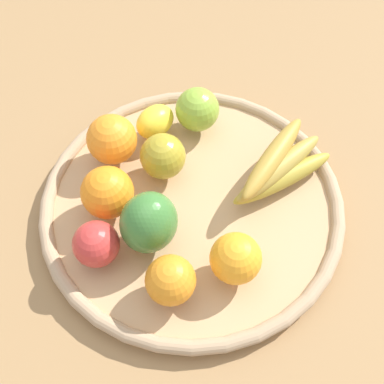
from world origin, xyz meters
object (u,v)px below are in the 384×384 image
Objects in this scene: orange_0 at (107,192)px; orange_1 at (170,280)px; orange_2 at (236,258)px; apple_0 at (163,156)px; bell_pepper at (149,222)px; banana_bunch at (278,168)px; apple_2 at (197,109)px; orange_3 at (112,139)px; apple_1 at (96,244)px; lemon_0 at (155,121)px.

orange_1 is at bearing 57.73° from orange_0.
orange_2 is 0.21m from orange_0.
bell_pepper reaches higher than apple_0.
apple_2 is at bearing -110.07° from banana_bunch.
orange_2 is (0.23, 0.15, -0.00)m from apple_2.
banana_bunch is at bearing 102.18° from orange_3.
apple_2 is at bearing 173.57° from apple_0.
bell_pepper is 0.08m from orange_0.
orange_0 is at bearing -25.90° from apple_0.
orange_2 is (-0.06, 0.07, 0.00)m from orange_1.
bell_pepper is 1.47× the size of apple_1.
orange_1 is 0.25m from orange_3.
apple_2 reaches higher than orange_1.
apple_0 is 1.03× the size of lemon_0.
apple_0 is 0.08m from lemon_0.
orange_1 is 0.94× the size of apple_2.
banana_bunch is 1.91× the size of bell_pepper.
apple_2 reaches higher than apple_0.
orange_1 is 0.30m from apple_2.
apple_1 is at bearing -7.06° from apple_2.
orange_1 is (0.23, -0.08, 0.00)m from banana_bunch.
bell_pepper reaches higher than apple_2.
apple_2 reaches higher than apple_1.
orange_1 is at bearing 45.15° from orange_3.
apple_0 and orange_2 have the same top height.
apple_2 is 0.23m from bell_pepper.
banana_bunch is 2.59× the size of apple_0.
apple_2 is 0.27m from orange_2.
orange_1 is at bearing 15.67° from apple_2.
apple_0 is 0.91× the size of orange_0.
bell_pepper is 1.41× the size of lemon_0.
bell_pepper is (0.23, 0.02, 0.01)m from apple_2.
orange_2 is (0.12, 0.25, -0.00)m from orange_3.
orange_1 is 0.71× the size of bell_pepper.
orange_2 is 0.13m from bell_pepper.
banana_bunch is at bearing 106.96° from apple_0.
apple_1 is (0.08, 0.02, -0.01)m from orange_0.
apple_0 is at bearing -152.69° from orange_1.
banana_bunch is 0.17m from apple_2.
orange_3 is at bearing -77.82° from banana_bunch.
orange_0 reaches higher than orange_2.
apple_2 is at bearing -155.78° from bell_pepper.
apple_2 and orange_2 have the same top height.
orange_2 is at bearing 53.55° from apple_0.
orange_3 is 0.82× the size of bell_pepper.
orange_1 is 0.12m from apple_1.
apple_1 is at bearing 5.43° from lemon_0.
orange_0 is (0.20, -0.06, 0.00)m from apple_2.
apple_0 is at bearing -73.04° from banana_bunch.
bell_pepper is at bearing 15.99° from apple_0.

